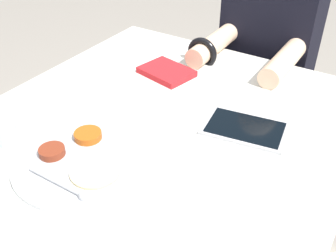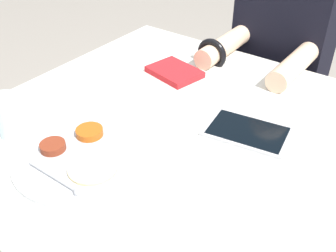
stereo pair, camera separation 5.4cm
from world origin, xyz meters
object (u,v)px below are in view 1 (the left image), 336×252
red_notebook (167,72)px  tablet_device (245,128)px  person_diner (262,80)px  thali_tray (81,160)px  drinking_glass (3,122)px

red_notebook → tablet_device: 0.37m
tablet_device → person_diner: person_diner is taller
red_notebook → person_diner: (0.18, 0.45, -0.18)m
red_notebook → person_diner: 0.52m
thali_tray → red_notebook: 0.49m
tablet_device → person_diner: 0.64m
person_diner → drinking_glass: person_diner is taller
thali_tray → red_notebook: size_ratio=1.74×
thali_tray → drinking_glass: bearing=-170.3°
tablet_device → drinking_glass: 0.61m
thali_tray → person_diner: bearing=82.9°
red_notebook → drinking_glass: size_ratio=1.59×
tablet_device → drinking_glass: (-0.49, -0.37, 0.05)m
thali_tray → person_diner: 0.95m
thali_tray → tablet_device: (0.27, 0.33, -0.00)m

